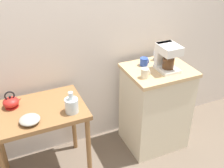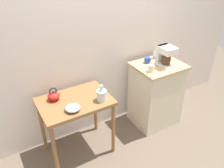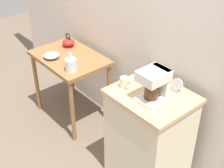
% 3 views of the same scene
% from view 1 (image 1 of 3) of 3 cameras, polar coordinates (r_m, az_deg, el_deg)
% --- Properties ---
extents(ground_plane, '(8.00, 8.00, 0.00)m').
position_cam_1_polar(ground_plane, '(3.07, -2.55, -14.43)').
color(ground_plane, '#6B5B4C').
extents(back_wall, '(4.40, 0.10, 2.80)m').
position_cam_1_polar(back_wall, '(2.67, -4.23, 13.79)').
color(back_wall, silver).
rests_on(back_wall, ground_plane).
extents(wooden_table, '(0.81, 0.56, 0.77)m').
position_cam_1_polar(wooden_table, '(2.53, -14.78, -7.16)').
color(wooden_table, olive).
rests_on(wooden_table, ground_plane).
extents(kitchen_counter, '(0.64, 0.54, 0.93)m').
position_cam_1_polar(kitchen_counter, '(2.98, 8.87, -4.73)').
color(kitchen_counter, beige).
rests_on(kitchen_counter, ground_plane).
extents(bowl_stoneware, '(0.17, 0.17, 0.05)m').
position_cam_1_polar(bowl_stoneware, '(2.31, -16.60, -7.06)').
color(bowl_stoneware, '#9E998C').
rests_on(bowl_stoneware, wooden_table).
extents(teakettle, '(0.17, 0.14, 0.16)m').
position_cam_1_polar(teakettle, '(2.53, -20.07, -3.51)').
color(teakettle, red).
rests_on(teakettle, wooden_table).
extents(glass_carafe_vase, '(0.11, 0.11, 0.19)m').
position_cam_1_polar(glass_carafe_vase, '(2.34, -8.33, -4.30)').
color(glass_carafe_vase, silver).
rests_on(glass_carafe_vase, wooden_table).
extents(coffee_maker, '(0.18, 0.22, 0.26)m').
position_cam_1_polar(coffee_maker, '(2.68, 11.27, 5.67)').
color(coffee_maker, white).
rests_on(coffee_maker, kitchen_counter).
extents(mug_blue, '(0.09, 0.08, 0.08)m').
position_cam_1_polar(mug_blue, '(2.77, 6.62, 4.60)').
color(mug_blue, '#2D4CAD').
rests_on(mug_blue, kitchen_counter).
extents(mug_small_cream, '(0.08, 0.07, 0.09)m').
position_cam_1_polar(mug_small_cream, '(2.54, 6.83, 2.24)').
color(mug_small_cream, beige).
rests_on(mug_small_cream, kitchen_counter).
extents(table_clock, '(0.10, 0.05, 0.11)m').
position_cam_1_polar(table_clock, '(2.90, 9.38, 5.87)').
color(table_clock, '#B2B5BA').
rests_on(table_clock, kitchen_counter).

